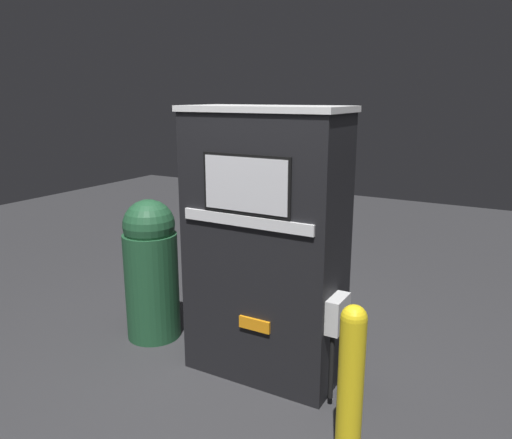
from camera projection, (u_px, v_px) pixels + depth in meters
name	position (u px, v px, depth m)	size (l,w,h in m)	color
ground_plane	(247.00, 386.00, 3.49)	(14.00, 14.00, 0.00)	#2D2D30
gas_pump	(265.00, 246.00, 3.47)	(1.19, 0.53, 1.92)	black
safety_bollard	(351.00, 382.00, 2.67)	(0.14, 0.14, 0.93)	yellow
trash_bin	(151.00, 268.00, 4.09)	(0.44, 0.44, 1.17)	#1E4C2D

